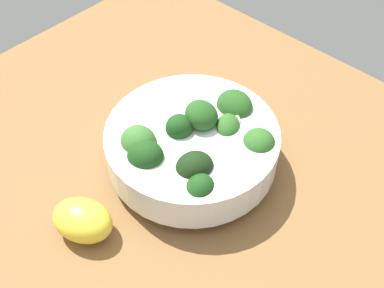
% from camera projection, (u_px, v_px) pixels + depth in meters
% --- Properties ---
extents(ground_plane, '(0.71, 0.71, 0.04)m').
position_uv_depth(ground_plane, '(156.00, 184.00, 0.62)').
color(ground_plane, brown).
extents(bowl_of_broccoli, '(0.21, 0.21, 0.10)m').
position_uv_depth(bowl_of_broccoli, '(192.00, 145.00, 0.59)').
color(bowl_of_broccoli, white).
rests_on(bowl_of_broccoli, ground_plane).
extents(lemon_wedge, '(0.08, 0.07, 0.04)m').
position_uv_depth(lemon_wedge, '(85.00, 222.00, 0.54)').
color(lemon_wedge, yellow).
rests_on(lemon_wedge, ground_plane).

